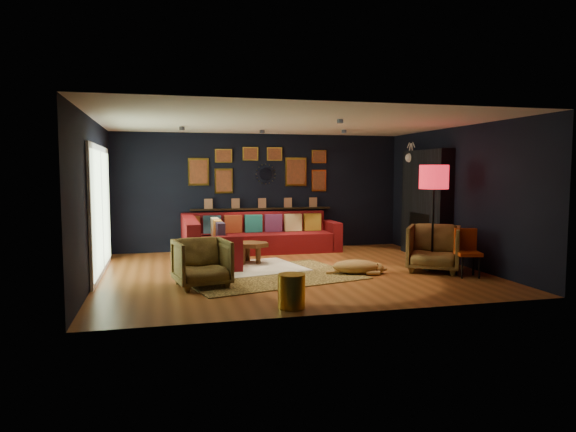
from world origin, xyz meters
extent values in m
plane|color=brown|center=(0.00, 0.00, 0.00)|extent=(6.50, 6.50, 0.00)
plane|color=black|center=(0.00, 2.75, 1.30)|extent=(6.50, 0.00, 6.50)
plane|color=black|center=(0.00, -2.75, 1.30)|extent=(6.50, 0.00, 6.50)
plane|color=black|center=(-3.25, 0.00, 1.30)|extent=(0.00, 5.50, 5.50)
plane|color=black|center=(3.25, 0.00, 1.30)|extent=(0.00, 5.50, 5.50)
plane|color=white|center=(0.00, 0.00, 2.60)|extent=(6.50, 6.50, 0.00)
cube|color=maroon|center=(-0.20, 2.25, 0.21)|extent=(3.20, 0.95, 0.42)
cube|color=maroon|center=(-0.20, 2.60, 0.63)|extent=(3.20, 0.24, 0.46)
cube|color=maroon|center=(1.50, 2.25, 0.32)|extent=(0.22, 0.95, 0.64)
cube|color=maroon|center=(-1.32, 1.15, 0.21)|extent=(0.95, 2.20, 0.42)
cube|color=maroon|center=(-1.68, 1.15, 0.63)|extent=(0.24, 2.20, 0.46)
cube|color=maroon|center=(-1.32, 0.15, 0.32)|extent=(0.95, 0.22, 0.64)
cube|color=brown|center=(-1.60, 2.40, 0.62)|extent=(0.38, 0.14, 0.38)
cube|color=#27475B|center=(-1.15, 2.40, 0.62)|extent=(0.38, 0.14, 0.38)
cube|color=maroon|center=(-0.70, 2.40, 0.62)|extent=(0.38, 0.14, 0.38)
cube|color=#1B6E6F|center=(-0.25, 2.40, 0.62)|extent=(0.38, 0.14, 0.38)
cube|color=#5C2751|center=(0.20, 2.40, 0.62)|extent=(0.38, 0.14, 0.38)
cube|color=#D8C981|center=(0.65, 2.40, 0.62)|extent=(0.38, 0.14, 0.38)
cube|color=olive|center=(1.10, 2.40, 0.62)|extent=(0.38, 0.14, 0.38)
cube|color=beige|center=(-1.15, 1.85, 0.62)|extent=(0.14, 0.38, 0.38)
cube|color=gold|center=(-1.15, 1.35, 0.62)|extent=(0.14, 0.38, 0.38)
cube|color=#332A46|center=(-1.15, 0.85, 0.62)|extent=(0.14, 0.38, 0.38)
cube|color=black|center=(0.00, 2.68, 0.92)|extent=(3.20, 0.12, 0.04)
cube|color=gold|center=(-1.40, 2.72, 1.75)|extent=(0.45, 0.03, 0.60)
cube|color=#9E4827|center=(-1.40, 2.70, 1.75)|extent=(0.38, 0.01, 0.51)
cube|color=gold|center=(-0.85, 2.72, 1.55)|extent=(0.40, 0.03, 0.55)
cube|color=#9E4827|center=(-0.85, 2.70, 1.55)|extent=(0.34, 0.01, 0.47)
cube|color=gold|center=(-0.85, 2.72, 2.10)|extent=(0.38, 0.03, 0.30)
cube|color=#9E4827|center=(-0.85, 2.70, 2.10)|extent=(0.32, 0.01, 0.25)
cube|color=gold|center=(0.80, 2.72, 1.75)|extent=(0.50, 0.03, 0.65)
cube|color=#9E4827|center=(0.80, 2.70, 1.75)|extent=(0.42, 0.01, 0.55)
cube|color=gold|center=(1.35, 2.72, 1.55)|extent=(0.35, 0.03, 0.50)
cube|color=#9E4827|center=(1.35, 2.70, 1.55)|extent=(0.30, 0.01, 0.42)
cube|color=gold|center=(1.35, 2.72, 2.10)|extent=(0.35, 0.03, 0.30)
cube|color=#9E4827|center=(1.35, 2.70, 2.10)|extent=(0.30, 0.01, 0.25)
cube|color=gold|center=(-0.25, 2.72, 2.15)|extent=(0.35, 0.03, 0.30)
cube|color=#9E4827|center=(-0.25, 2.70, 2.15)|extent=(0.30, 0.01, 0.25)
cube|color=gold|center=(0.30, 2.72, 2.15)|extent=(0.35, 0.03, 0.30)
cube|color=#9E4827|center=(0.30, 2.70, 2.15)|extent=(0.30, 0.01, 0.25)
cylinder|color=silver|center=(0.10, 2.72, 1.70)|extent=(0.28, 0.03, 0.28)
cone|color=gold|center=(0.32, 2.72, 1.70)|extent=(0.03, 0.16, 0.03)
cone|color=gold|center=(0.30, 2.72, 1.78)|extent=(0.04, 0.16, 0.04)
cone|color=gold|center=(0.26, 2.72, 1.86)|extent=(0.04, 0.16, 0.04)
cone|color=gold|center=(0.18, 2.72, 1.90)|extent=(0.04, 0.16, 0.04)
cone|color=gold|center=(0.10, 2.72, 1.92)|extent=(0.03, 0.16, 0.03)
cone|color=gold|center=(0.02, 2.72, 1.90)|extent=(0.04, 0.16, 0.04)
cone|color=gold|center=(-0.06, 2.72, 1.86)|extent=(0.04, 0.16, 0.04)
cone|color=gold|center=(-0.10, 2.72, 1.78)|extent=(0.04, 0.16, 0.04)
cone|color=gold|center=(-0.12, 2.72, 1.70)|extent=(0.03, 0.16, 0.03)
cone|color=gold|center=(-0.10, 2.72, 1.62)|extent=(0.04, 0.16, 0.04)
cone|color=gold|center=(-0.06, 2.72, 1.54)|extent=(0.04, 0.16, 0.04)
cone|color=gold|center=(0.02, 2.72, 1.50)|extent=(0.04, 0.16, 0.04)
cone|color=gold|center=(0.10, 2.72, 1.48)|extent=(0.03, 0.16, 0.03)
cone|color=gold|center=(0.18, 2.72, 1.50)|extent=(0.04, 0.16, 0.04)
cone|color=gold|center=(0.26, 2.72, 1.54)|extent=(0.04, 0.16, 0.04)
cone|color=gold|center=(0.30, 2.72, 1.62)|extent=(0.04, 0.16, 0.04)
cube|color=black|center=(3.10, 0.90, 1.10)|extent=(0.30, 1.60, 2.20)
cube|color=black|center=(3.04, 0.90, 0.45)|extent=(0.20, 0.80, 0.90)
cone|color=white|center=(3.19, 1.40, 2.05)|extent=(0.35, 0.28, 0.28)
sphere|color=white|center=(2.97, 1.40, 2.05)|extent=(0.20, 0.20, 0.20)
cylinder|color=white|center=(2.99, 1.34, 2.22)|extent=(0.02, 0.10, 0.28)
cylinder|color=white|center=(2.99, 1.46, 2.22)|extent=(0.02, 0.10, 0.28)
cube|color=white|center=(-3.22, 0.60, 1.10)|extent=(0.04, 2.80, 2.20)
cube|color=beige|center=(-3.20, 0.60, 1.10)|extent=(0.01, 2.60, 2.00)
cube|color=white|center=(-3.19, 0.60, 1.10)|extent=(0.02, 0.06, 2.00)
cylinder|color=black|center=(-1.80, 1.20, 2.56)|extent=(0.10, 0.10, 0.06)
cylinder|color=black|center=(-0.20, 1.60, 2.56)|extent=(0.10, 0.10, 0.06)
cylinder|color=black|center=(1.40, 1.20, 2.56)|extent=(0.10, 0.10, 0.06)
cylinder|color=black|center=(0.60, -0.80, 2.56)|extent=(0.10, 0.10, 0.06)
cube|color=silver|center=(-0.80, 0.38, 0.01)|extent=(2.35, 1.93, 0.03)
cube|color=tan|center=(-0.47, -0.30, 0.01)|extent=(3.25, 2.66, 0.02)
cylinder|color=brown|center=(-0.75, 0.75, 0.18)|extent=(0.10, 0.10, 0.31)
cylinder|color=brown|center=(-0.45, 0.75, 0.18)|extent=(0.10, 0.10, 0.31)
cylinder|color=brown|center=(-0.60, 1.09, 0.18)|extent=(0.10, 0.10, 0.31)
cylinder|color=maroon|center=(-1.06, 1.41, 0.20)|extent=(0.53, 0.53, 0.35)
imported|color=#B08D41|center=(-1.62, -0.82, 0.40)|extent=(0.90, 0.86, 0.81)
imported|color=#B08D41|center=(2.45, -0.57, 0.45)|extent=(1.18, 1.16, 0.90)
cylinder|color=gold|center=(-0.60, -2.35, 0.22)|extent=(0.36, 0.36, 0.44)
cylinder|color=black|center=(2.58, -1.27, 0.20)|extent=(0.03, 0.03, 0.39)
cylinder|color=black|center=(2.85, -1.34, 0.20)|extent=(0.03, 0.03, 0.39)
cylinder|color=black|center=(2.65, -0.99, 0.20)|extent=(0.03, 0.03, 0.39)
cylinder|color=black|center=(2.92, -1.06, 0.20)|extent=(0.03, 0.03, 0.39)
cube|color=#E14914|center=(2.75, -1.16, 0.39)|extent=(0.46, 0.46, 0.06)
cube|color=#E14914|center=(2.79, -1.01, 0.61)|extent=(0.38, 0.14, 0.38)
cylinder|color=black|center=(2.50, -0.43, 0.02)|extent=(0.31, 0.31, 0.04)
cylinder|color=black|center=(2.50, -0.43, 0.80)|extent=(0.04, 0.04, 1.51)
cylinder|color=#AF121C|center=(2.50, -0.43, 1.66)|extent=(0.51, 0.51, 0.43)
camera|label=1|loc=(-2.21, -8.65, 1.76)|focal=32.00mm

